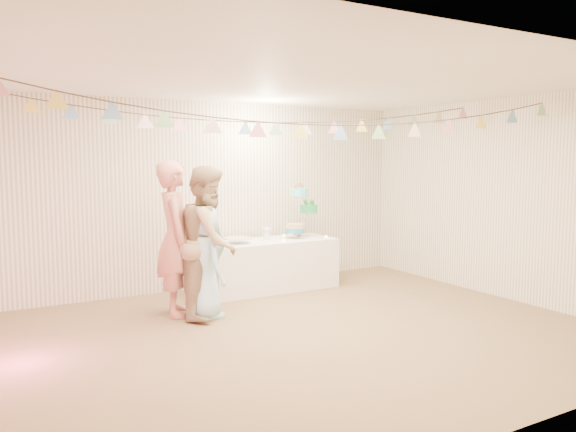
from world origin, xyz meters
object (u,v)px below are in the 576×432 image
person_child (205,262)px  table (270,265)px  person_adult_a (175,238)px  cake_stand (302,208)px  person_adult_b (209,242)px

person_child → table: bearing=-62.2°
person_adult_a → person_child: person_adult_a is taller
cake_stand → person_adult_b: bearing=-153.4°
table → person_child: person_child is taller
table → person_adult_a: (-1.55, -0.59, 0.56)m
table → cake_stand: 0.95m
cake_stand → person_adult_a: size_ratio=0.40×
cake_stand → person_adult_b: person_adult_b is taller
person_adult_a → person_child: 0.46m
person_adult_b → cake_stand: bearing=-30.8°
table → cake_stand: bearing=5.2°
person_child → person_adult_a: bearing=32.2°
person_adult_a → person_adult_b: 0.40m
table → person_adult_a: bearing=-159.1°
table → cake_stand: cake_stand is taller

